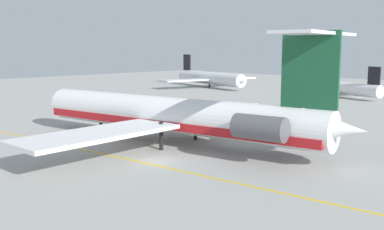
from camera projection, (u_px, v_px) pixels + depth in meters
name	position (u px, v px, depth m)	size (l,w,h in m)	color
ground	(156.00, 162.00, 48.67)	(291.34, 291.34, 0.00)	#9E9E99
main_jetliner	(179.00, 115.00, 56.74)	(48.22, 42.79, 14.07)	white
airliner_far_left	(211.00, 78.00, 140.28)	(33.91, 33.84, 10.21)	silver
airliner_mid_left	(335.00, 87.00, 114.07)	(26.63, 26.64, 8.07)	white
ground_crew_near_nose	(138.00, 107.00, 86.26)	(0.41, 0.26, 1.66)	black
safety_cone_wingtip	(109.00, 114.00, 82.32)	(0.40, 0.40, 0.55)	#EA590F
taxiway_centreline	(111.00, 156.00, 51.40)	(95.27, 0.36, 0.01)	gold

